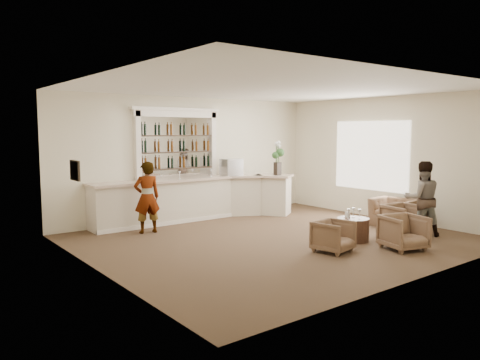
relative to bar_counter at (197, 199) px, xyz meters
name	(u,v)px	position (x,y,z in m)	size (l,w,h in m)	color
ground	(276,239)	(0.16, -3.00, -0.57)	(8.00, 8.00, 0.00)	#4C3626
room_shell	(261,133)	(0.33, -2.29, 1.77)	(8.04, 7.02, 3.32)	beige
bar_counter	(197,199)	(0.00, 0.00, 0.00)	(5.72, 1.80, 1.14)	beige
back_bar_alcove	(177,144)	(-0.34, 0.41, 1.46)	(2.64, 0.25, 3.00)	white
cocktail_table	(353,229)	(1.39, -4.13, -0.32)	(0.69, 0.69, 0.50)	#442C1D
sommelier	(147,197)	(-1.80, -0.67, 0.27)	(0.61, 0.40, 1.68)	gray
guest	(422,199)	(3.04, -4.75, 0.28)	(0.83, 0.65, 1.71)	gray
armchair_left	(333,236)	(0.33, -4.51, -0.26)	(0.67, 0.69, 0.63)	brown
armchair_center	(404,232)	(1.58, -5.25, -0.22)	(0.75, 0.78, 0.71)	brown
armchair_right	(403,220)	(2.76, -4.46, -0.22)	(0.76, 0.79, 0.71)	brown
armchair_far	(395,212)	(3.56, -3.70, -0.23)	(1.05, 0.91, 0.68)	brown
espresso_machine	(231,167)	(1.14, -0.02, 0.80)	(0.53, 0.44, 0.46)	silver
flower_vase	(278,156)	(2.25, -0.73, 1.11)	(0.25, 0.25, 0.96)	black
wine_glass_bar_left	(211,173)	(0.50, 0.05, 0.67)	(0.07, 0.07, 0.21)	white
wine_glass_bar_right	(180,175)	(-0.54, -0.03, 0.67)	(0.07, 0.07, 0.21)	white
wine_glass_tbl_a	(349,214)	(1.27, -4.10, 0.03)	(0.07, 0.07, 0.21)	white
wine_glass_tbl_b	(353,212)	(1.49, -4.05, 0.03)	(0.07, 0.07, 0.21)	white
wine_glass_tbl_c	(359,214)	(1.43, -4.26, 0.03)	(0.07, 0.07, 0.21)	white
napkin_holder	(348,215)	(1.37, -3.99, -0.01)	(0.08, 0.08, 0.12)	silver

